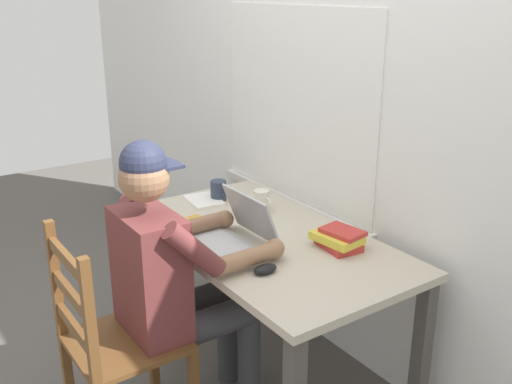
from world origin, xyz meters
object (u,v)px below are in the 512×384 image
object	(u,v)px
seated_person	(175,273)
computer_mouse	(265,269)
desk	(264,255)
coffee_mug_dark	(219,190)
coffee_mug_white	(262,200)
book_stack_main	(339,239)
landscape_photo_print	(197,220)
wooden_chair	(113,343)
laptop	(233,234)

from	to	relation	value
seated_person	computer_mouse	distance (m)	0.37
desk	seated_person	distance (m)	0.46
coffee_mug_dark	coffee_mug_white	bearing A→B (deg)	22.13
seated_person	coffee_mug_white	bearing A→B (deg)	114.98
book_stack_main	seated_person	bearing A→B (deg)	-111.40
computer_mouse	book_stack_main	world-z (taller)	book_stack_main
landscape_photo_print	coffee_mug_dark	bearing A→B (deg)	124.80
desk	book_stack_main	size ratio (longest dim) A/B	6.50
desk	coffee_mug_dark	world-z (taller)	coffee_mug_dark
wooden_chair	computer_mouse	size ratio (longest dim) A/B	9.38
wooden_chair	laptop	xyz separation A→B (m)	(-0.03, 0.57, 0.31)
laptop	seated_person	bearing A→B (deg)	-85.08
wooden_chair	desk	bearing A→B (deg)	91.90
coffee_mug_dark	landscape_photo_print	size ratio (longest dim) A/B	0.92
computer_mouse	desk	bearing A→B (deg)	145.11
coffee_mug_white	coffee_mug_dark	size ratio (longest dim) A/B	0.96
computer_mouse	coffee_mug_white	xyz separation A→B (m)	(-0.56, 0.38, 0.03)
seated_person	wooden_chair	distance (m)	0.36
coffee_mug_white	coffee_mug_dark	xyz separation A→B (m)	(-0.24, -0.10, 0.00)
computer_mouse	coffee_mug_dark	xyz separation A→B (m)	(-0.80, 0.28, 0.03)
desk	laptop	xyz separation A→B (m)	(-0.00, -0.16, 0.15)
book_stack_main	landscape_photo_print	size ratio (longest dim) A/B	1.64
seated_person	book_stack_main	bearing A→B (deg)	68.60
seated_person	laptop	size ratio (longest dim) A/B	3.77
seated_person	coffee_mug_dark	xyz separation A→B (m)	(-0.54, 0.53, 0.09)
wooden_chair	coffee_mug_dark	distance (m)	1.02
laptop	computer_mouse	size ratio (longest dim) A/B	3.30
laptop	desk	bearing A→B (deg)	89.78
coffee_mug_white	seated_person	bearing A→B (deg)	-65.02
laptop	coffee_mug_white	bearing A→B (deg)	128.33
laptop	computer_mouse	distance (m)	0.29
desk	seated_person	bearing A→B (deg)	-86.93
desk	computer_mouse	world-z (taller)	computer_mouse
laptop	computer_mouse	bearing A→B (deg)	-7.24
laptop	landscape_photo_print	xyz separation A→B (m)	(-0.33, 0.01, -0.05)
coffee_mug_white	landscape_photo_print	size ratio (longest dim) A/B	0.88
wooden_chair	coffee_mug_dark	world-z (taller)	wooden_chair
coffee_mug_white	landscape_photo_print	distance (m)	0.34
laptop	book_stack_main	xyz separation A→B (m)	(0.28, 0.35, -0.01)
seated_person	landscape_photo_print	distance (m)	0.47
seated_person	coffee_mug_white	distance (m)	0.70
coffee_mug_dark	book_stack_main	xyz separation A→B (m)	(0.79, 0.11, -0.01)
computer_mouse	coffee_mug_dark	distance (m)	0.85
coffee_mug_dark	laptop	bearing A→B (deg)	-25.17
wooden_chair	landscape_photo_print	world-z (taller)	wooden_chair
laptop	coffee_mug_dark	world-z (taller)	laptop
laptop	coffee_mug_white	size ratio (longest dim) A/B	2.87
desk	wooden_chair	distance (m)	0.76
wooden_chair	computer_mouse	distance (m)	0.66
wooden_chair	laptop	size ratio (longest dim) A/B	2.84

